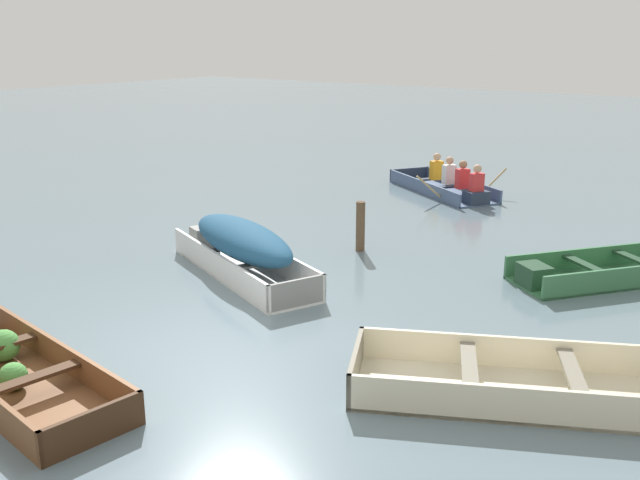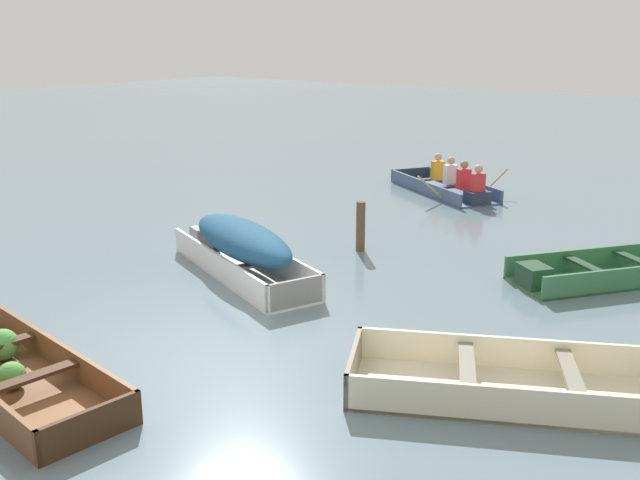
# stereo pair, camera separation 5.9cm
# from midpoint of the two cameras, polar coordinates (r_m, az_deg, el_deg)

# --- Properties ---
(ground_plane) EXTENTS (80.00, 80.00, 0.00)m
(ground_plane) POSITION_cam_midpoint_polar(r_m,az_deg,el_deg) (8.30, -11.06, -9.54)
(ground_plane) COLOR slate
(dinghy_wooden_brown_foreground) EXTENTS (3.44, 1.42, 0.40)m
(dinghy_wooden_brown_foreground) POSITION_cam_midpoint_polar(r_m,az_deg,el_deg) (8.42, -23.59, -9.30)
(dinghy_wooden_brown_foreground) COLOR brown
(dinghy_wooden_brown_foreground) RESTS_ON ground
(skiff_cream_near_moored) EXTENTS (3.58, 2.67, 0.39)m
(skiff_cream_near_moored) POSITION_cam_midpoint_polar(r_m,az_deg,el_deg) (7.69, 16.94, -11.09)
(skiff_cream_near_moored) COLOR beige
(skiff_cream_near_moored) RESTS_ON ground
(skiff_white_mid_moored) EXTENTS (3.45, 2.05, 0.83)m
(skiff_white_mid_moored) POSITION_cam_midpoint_polar(r_m,az_deg,el_deg) (10.89, -6.16, -0.35)
(skiff_white_mid_moored) COLOR white
(skiff_white_mid_moored) RESTS_ON ground
(skiff_green_far_moored) EXTENTS (2.60, 3.05, 0.36)m
(skiff_green_far_moored) POSITION_cam_midpoint_polar(r_m,az_deg,el_deg) (11.47, 21.83, -2.46)
(skiff_green_far_moored) COLOR #387047
(skiff_green_far_moored) RESTS_ON ground
(rowboat_slate_blue_with_crew) EXTENTS (3.26, 2.71, 0.88)m
(rowboat_slate_blue_with_crew) POSITION_cam_midpoint_polar(r_m,az_deg,el_deg) (16.65, 10.39, 4.33)
(rowboat_slate_blue_with_crew) COLOR #475B7F
(rowboat_slate_blue_with_crew) RESTS_ON ground
(mooring_post) EXTENTS (0.15, 0.15, 0.85)m
(mooring_post) POSITION_cam_midpoint_polar(r_m,az_deg,el_deg) (12.07, 3.41, 1.09)
(mooring_post) COLOR brown
(mooring_post) RESTS_ON ground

